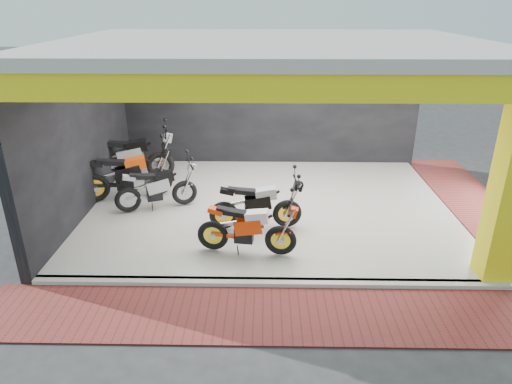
% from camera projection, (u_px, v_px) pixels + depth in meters
% --- Properties ---
extents(ground, '(80.00, 80.00, 0.00)m').
position_uv_depth(ground, '(271.00, 254.00, 8.59)').
color(ground, '#2D2D30').
rests_on(ground, ground).
extents(showroom_floor, '(8.00, 6.00, 0.10)m').
position_uv_depth(showroom_floor, '(270.00, 207.00, 10.41)').
color(showroom_floor, white).
rests_on(showroom_floor, ground).
extents(showroom_ceiling, '(8.40, 6.40, 0.20)m').
position_uv_depth(showroom_ceiling, '(272.00, 45.00, 9.02)').
color(showroom_ceiling, beige).
rests_on(showroom_ceiling, corner_column).
extents(back_wall, '(8.20, 0.20, 3.50)m').
position_uv_depth(back_wall, '(270.00, 104.00, 12.60)').
color(back_wall, black).
rests_on(back_wall, ground).
extents(left_wall, '(0.20, 6.20, 3.50)m').
position_uv_depth(left_wall, '(81.00, 134.00, 9.82)').
color(left_wall, black).
rests_on(left_wall, ground).
extents(corner_column, '(0.50, 0.50, 3.50)m').
position_uv_depth(corner_column, '(512.00, 184.00, 7.15)').
color(corner_column, yellow).
rests_on(corner_column, ground).
extents(header_beam_front, '(8.40, 0.30, 0.40)m').
position_uv_depth(header_beam_front, '(274.00, 87.00, 6.38)').
color(header_beam_front, yellow).
rests_on(header_beam_front, corner_column).
extents(header_beam_right, '(0.30, 6.40, 0.40)m').
position_uv_depth(header_beam_right, '(473.00, 61.00, 9.07)').
color(header_beam_right, yellow).
rests_on(header_beam_right, corner_column).
extents(floor_kerb, '(8.00, 0.20, 0.10)m').
position_uv_depth(floor_kerb, '(271.00, 283.00, 7.63)').
color(floor_kerb, white).
rests_on(floor_kerb, ground).
extents(paver_front, '(9.00, 1.40, 0.03)m').
position_uv_depth(paver_front, '(272.00, 314.00, 6.92)').
color(paver_front, maroon).
rests_on(paver_front, ground).
extents(paver_right, '(1.40, 7.00, 0.03)m').
position_uv_depth(paver_right, '(481.00, 210.00, 10.34)').
color(paver_right, maroon).
rests_on(paver_right, ground).
extents(moto_hero, '(2.01, 0.96, 1.18)m').
position_uv_depth(moto_hero, '(281.00, 226.00, 8.13)').
color(moto_hero, '#FB3C0A').
rests_on(moto_hero, showroom_floor).
extents(moto_row_a, '(2.03, 0.89, 1.21)m').
position_uv_depth(moto_row_a, '(288.00, 201.00, 9.14)').
color(moto_row_a, black).
rests_on(moto_row_a, showroom_floor).
extents(moto_row_b, '(2.04, 1.32, 1.17)m').
position_uv_depth(moto_row_b, '(184.00, 181.00, 10.17)').
color(moto_row_b, '#A1A4A8').
rests_on(moto_row_b, showroom_floor).
extents(moto_row_c, '(2.35, 1.45, 1.35)m').
position_uv_depth(moto_row_c, '(158.00, 169.00, 10.66)').
color(moto_row_c, black).
rests_on(moto_row_c, showroom_floor).
extents(moto_row_d, '(2.52, 1.30, 1.47)m').
position_uv_depth(moto_row_d, '(159.00, 152.00, 11.61)').
color(moto_row_d, '#A4A6AC').
rests_on(moto_row_d, showroom_floor).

